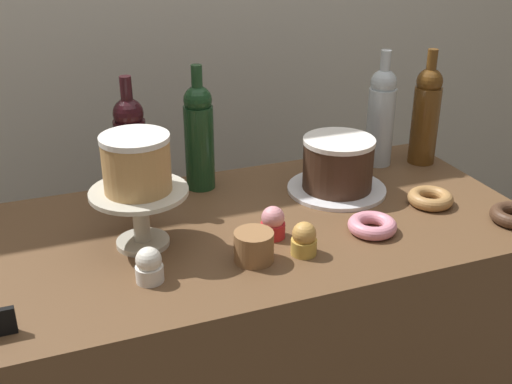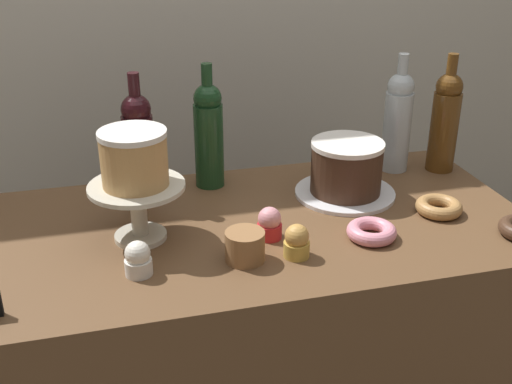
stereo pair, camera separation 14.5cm
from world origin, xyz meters
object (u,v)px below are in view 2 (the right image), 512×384
Objects in this scene: wine_bottle_dark_red at (139,146)px; cupcake_caramel at (297,242)px; cake_stand_pedestal at (138,202)px; chocolate_round_cake at (346,167)px; wine_bottle_clear at (398,120)px; wine_bottle_green at (209,133)px; donut_pink at (372,232)px; white_layer_cake at (134,158)px; wine_bottle_amber at (445,120)px; donut_maple at (439,207)px; cupcake_strawberry at (270,224)px; cupcake_vanilla at (138,259)px; cookie_stack at (245,246)px.

wine_bottle_dark_red is 0.48m from cupcake_caramel.
chocolate_round_cake is at bearing 10.82° from cake_stand_pedestal.
wine_bottle_green is at bearing 177.47° from wine_bottle_clear.
white_layer_cake is at bearing 165.63° from donut_pink.
wine_bottle_green is at bearing 174.94° from wine_bottle_amber.
wine_bottle_green is at bearing 148.85° from donut_maple.
wine_bottle_amber is at bearing 42.75° from donut_pink.
donut_pink is 1.00× the size of donut_maple.
wine_bottle_dark_red is at bearing 179.30° from wine_bottle_amber.
white_layer_cake reaches higher than donut_pink.
cupcake_strawberry is at bearing -13.89° from cake_stand_pedestal.
donut_pink and donut_maple have the same top height.
cupcake_strawberry is (0.30, 0.08, 0.00)m from cupcake_vanilla.
cake_stand_pedestal is at bearing -129.43° from wine_bottle_green.
white_layer_cake is 0.45× the size of wine_bottle_green.
white_layer_cake is 0.87m from wine_bottle_amber.
donut_pink is at bearing -14.37° from cake_stand_pedestal.
donut_maple is (0.43, 0.02, -0.02)m from cupcake_strawberry.
cupcake_strawberry is (-0.57, -0.26, -0.11)m from wine_bottle_amber.
wine_bottle_green is at bearing 14.48° from wine_bottle_dark_red.
chocolate_round_cake is (0.53, 0.10, -0.01)m from cake_stand_pedestal.
wine_bottle_amber is at bearing 21.63° from cupcake_vanilla.
cupcake_caramel is at bearing -164.71° from donut_maple.
white_layer_cake reaches higher than cupcake_strawberry.
wine_bottle_clear is at bearing 57.80° from donut_pink.
cupcake_vanilla is (-0.87, -0.34, -0.11)m from wine_bottle_amber.
wine_bottle_green is 0.60m from donut_maple.
white_layer_cake reaches higher than chocolate_round_cake.
donut_pink is 0.22m from donut_maple.
wine_bottle_green is 0.35m from cupcake_strawberry.
donut_pink is (-0.03, -0.23, -0.06)m from chocolate_round_cake.
cookie_stack reaches higher than donut_pink.
cupcake_caramel is 0.41m from donut_maple.
cookie_stack is (-0.08, -0.08, -0.00)m from cupcake_strawberry.
cupcake_caramel reaches higher than donut_maple.
cupcake_vanilla is at bearing -96.45° from white_layer_cake.
cupcake_strawberry is 0.66× the size of donut_maple.
chocolate_round_cake is at bearing 139.34° from donut_maple.
wine_bottle_amber is 0.74m from cookie_stack.
wine_bottle_dark_red is (-0.50, 0.10, 0.07)m from chocolate_round_cake.
cake_stand_pedestal is at bearing 165.63° from donut_pink.
chocolate_round_cake is 2.46× the size of cupcake_strawberry.
cake_stand_pedestal is 2.84× the size of cupcake_caramel.
white_layer_cake is at bearing 143.79° from cookie_stack.
wine_bottle_clear is at bearing 164.68° from wine_bottle_amber.
cupcake_vanilla is 0.31m from cupcake_strawberry.
wine_bottle_clear is (0.20, 0.13, 0.07)m from chocolate_round_cake.
cupcake_caramel is 0.66× the size of donut_pink.
cupcake_vanilla is at bearing -96.45° from cake_stand_pedestal.
cupcake_caramel is (0.03, -0.09, 0.00)m from cupcake_strawberry.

